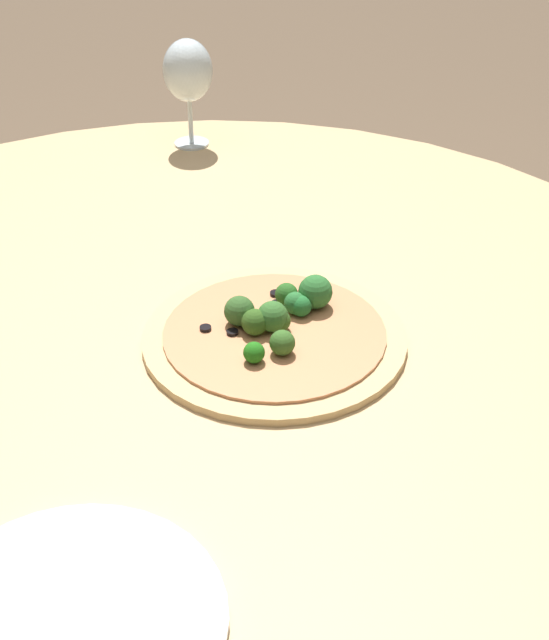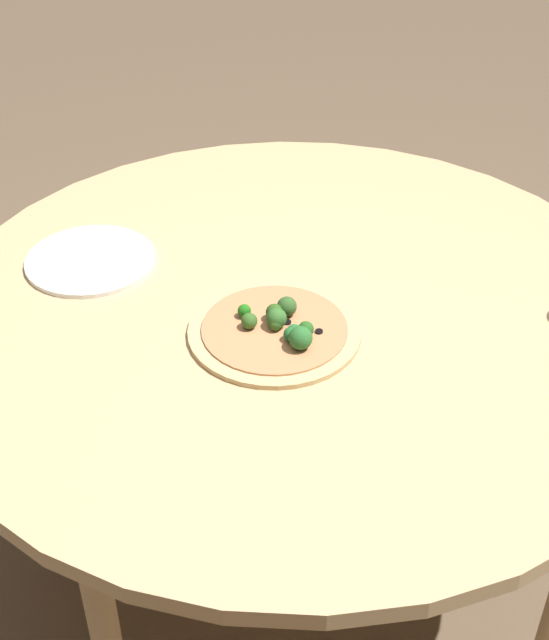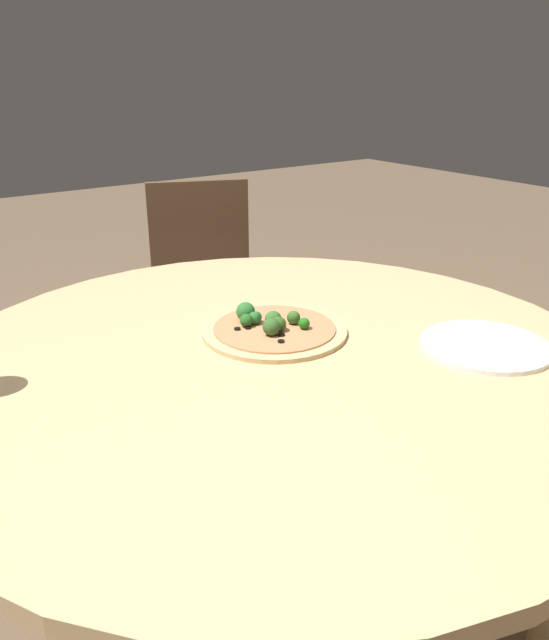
% 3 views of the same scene
% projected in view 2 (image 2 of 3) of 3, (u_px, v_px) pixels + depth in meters
% --- Properties ---
extents(ground_plane, '(12.00, 12.00, 0.00)m').
position_uv_depth(ground_plane, '(291.00, 548.00, 2.12)').
color(ground_plane, brown).
extents(dining_table, '(1.38, 1.38, 0.73)m').
position_uv_depth(dining_table, '(295.00, 323.00, 1.72)').
color(dining_table, tan).
rests_on(dining_table, ground_plane).
extents(pizza, '(0.31, 0.31, 0.06)m').
position_uv_depth(pizza, '(276.00, 329.00, 1.60)').
color(pizza, tan).
rests_on(pizza, dining_table).
extents(plate_near, '(0.26, 0.26, 0.01)m').
position_uv_depth(plate_near, '(90.00, 260.00, 1.79)').
color(plate_near, white).
rests_on(plate_near, dining_table).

